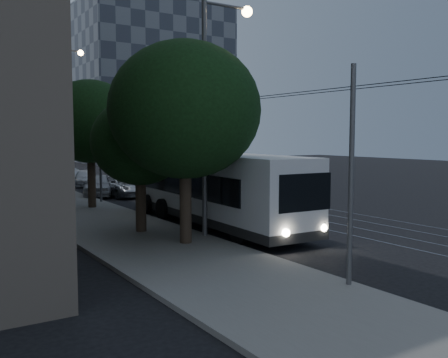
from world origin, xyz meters
name	(u,v)px	position (x,y,z in m)	size (l,w,h in m)	color
ground	(273,219)	(0.00, 0.00, 0.00)	(120.00, 120.00, 0.00)	black
sidewalk	(28,190)	(-7.50, 20.00, 0.07)	(5.00, 90.00, 0.15)	slate
tram_rails	(151,184)	(2.50, 20.00, 0.01)	(4.52, 90.00, 0.02)	gray
overhead_wires	(61,144)	(-4.97, 20.00, 3.47)	(2.23, 90.00, 6.00)	black
building_distant_right	(148,86)	(18.00, 55.00, 12.00)	(22.00, 18.00, 24.00)	#393D48
trolleybus	(212,187)	(-3.32, 0.37, 1.77)	(3.15, 12.93, 5.63)	silver
pickup_silver	(123,186)	(-2.70, 13.06, 0.71)	(2.37, 5.14, 1.43)	#B3B6BB
car_white_a	(98,185)	(-4.18, 14.00, 0.77)	(1.81, 4.51, 1.54)	silver
car_white_b	(85,179)	(-2.81, 21.31, 0.61)	(1.71, 4.20, 1.22)	silver
car_white_c	(62,171)	(-2.70, 28.78, 0.77)	(1.62, 4.65, 1.53)	#B7B7BC
car_white_d	(44,171)	(-3.46, 32.85, 0.61)	(1.43, 3.55, 1.21)	silver
tree_0	(185,110)	(-6.50, -3.00, 5.06)	(5.61, 5.61, 7.60)	black
tree_1	(140,142)	(-7.00, 0.00, 3.88)	(4.03, 4.03, 5.72)	black
tree_2	(90,122)	(-6.50, 8.00, 4.89)	(5.09, 5.09, 7.20)	black
tree_3	(35,132)	(-6.50, 21.83, 4.42)	(5.11, 5.11, 6.74)	black
tree_4	(20,131)	(-6.50, 27.84, 4.57)	(5.68, 5.68, 7.13)	black
tree_5	(2,139)	(-6.54, 37.54, 3.81)	(4.32, 4.32, 5.77)	black
streetlamp_near	(213,92)	(-4.79, -2.20, 5.84)	(2.35, 0.44, 9.66)	#565658
streetlamp_far	(57,103)	(-5.37, 19.38, 6.56)	(2.63, 0.44, 10.99)	#565658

